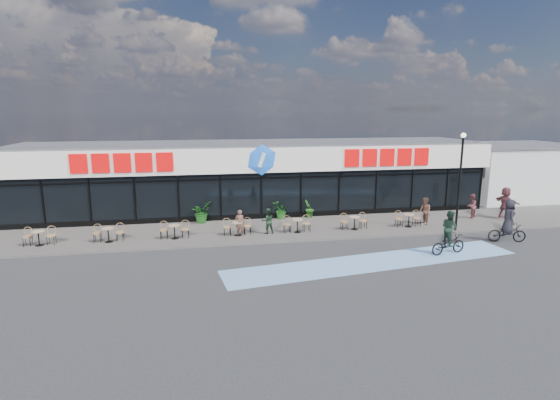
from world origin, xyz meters
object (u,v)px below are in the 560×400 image
potted_plant_right (309,209)px  pedestrian_b (505,203)px  lamp_post (460,174)px  pedestrian_c (471,206)px  bistro_set_0 (39,236)px  cyclist_a (449,237)px  patron_right (268,221)px  cyclist_b (508,226)px  pedestrian_a (425,211)px  potted_plant_mid (281,211)px  potted_plant_left (201,212)px  patron_left (240,223)px

potted_plant_right → pedestrian_b: pedestrian_b is taller
lamp_post → pedestrian_c: (2.56, 2.47, -2.45)m
bistro_set_0 → cyclist_a: cyclist_a is taller
cyclist_a → patron_right: bearing=149.5°
lamp_post → potted_plant_right: (-7.41, 4.35, -2.63)m
cyclist_a → cyclist_b: bearing=16.9°
patron_right → pedestrian_a: pedestrian_a is taller
potted_plant_mid → cyclist_b: (10.77, -6.51, 0.24)m
potted_plant_left → patron_left: patron_left is taller
lamp_post → bistro_set_0: bearing=176.6°
patron_left → potted_plant_right: bearing=-128.1°
pedestrian_b → pedestrian_c: 2.07m
lamp_post → potted_plant_mid: 10.53m
lamp_post → potted_plant_left: size_ratio=4.27×
bistro_set_0 → potted_plant_right: bearing=11.7°
bistro_set_0 → pedestrian_a: bearing=0.7°
cyclist_a → pedestrian_a: bearing=73.8°
lamp_post → pedestrian_c: bearing=44.0°
potted_plant_left → pedestrian_b: pedestrian_b is taller
potted_plant_mid → cyclist_b: cyclist_b is taller
potted_plant_right → cyclist_b: size_ratio=0.52×
lamp_post → cyclist_b: 3.61m
potted_plant_mid → bistro_set_0: bearing=-166.6°
potted_plant_mid → cyclist_a: bearing=-49.3°
potted_plant_left → cyclist_a: 13.90m
pedestrian_a → bistro_set_0: bearing=-86.7°
bistro_set_0 → cyclist_b: (23.63, -3.45, 0.31)m
cyclist_a → cyclist_b: cyclist_b is taller
potted_plant_left → cyclist_a: (11.52, -7.77, 0.09)m
potted_plant_mid → cyclist_a: size_ratio=0.49×
pedestrian_b → potted_plant_left: bearing=75.8°
potted_plant_left → pedestrian_a: size_ratio=0.79×
potted_plant_right → patron_left: 5.61m
bistro_set_0 → patron_left: bearing=-0.9°
patron_left → pedestrian_b: 16.61m
pedestrian_c → potted_plant_right: bearing=-48.4°
potted_plant_right → potted_plant_left: bearing=179.7°
bistro_set_0 → cyclist_b: 23.88m
potted_plant_right → cyclist_a: cyclist_a is taller
lamp_post → potted_plant_left: bearing=162.7°
patron_left → pedestrian_c: bearing=-157.7°
potted_plant_left → patron_right: (3.57, -3.08, 0.07)m
patron_right → cyclist_b: bearing=158.4°
patron_left → cyclist_a: bearing=171.6°
lamp_post → cyclist_b: lamp_post is taller
bistro_set_0 → patron_left: size_ratio=1.07×
pedestrian_a → patron_left: bearing=-85.2°
cyclist_b → bistro_set_0: bearing=171.7°
potted_plant_left → pedestrian_c: size_ratio=0.83×
potted_plant_mid → potted_plant_right: 1.79m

